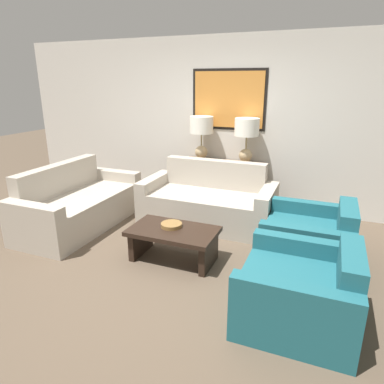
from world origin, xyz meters
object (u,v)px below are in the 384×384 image
object	(u,v)px
couch_by_side	(79,205)
armchair_near_back_wall	(310,240)
coffee_table	(173,238)
table_lamp_right	(247,133)
table_lamp_left	(202,131)
decorative_bowl	(171,225)
couch_by_back_wall	(208,203)
armchair_near_camera	(301,293)
console_table	(222,185)

from	to	relation	value
couch_by_side	armchair_near_back_wall	bearing A→B (deg)	2.38
coffee_table	table_lamp_right	bearing A→B (deg)	79.38
table_lamp_right	couch_by_side	world-z (taller)	table_lamp_right
table_lamp_left	table_lamp_right	bearing A→B (deg)	0.00
table_lamp_left	decorative_bowl	xyz separation A→B (m)	(0.32, -1.82, -0.83)
armchair_near_back_wall	table_lamp_right	bearing A→B (deg)	129.30
couch_by_back_wall	couch_by_side	size ratio (longest dim) A/B	1.00
table_lamp_left	couch_by_side	bearing A→B (deg)	-131.69
armchair_near_camera	console_table	bearing A→B (deg)	121.03
table_lamp_left	armchair_near_camera	distance (m)	3.17
armchair_near_back_wall	console_table	bearing A→B (deg)	137.44
table_lamp_right	decorative_bowl	distance (m)	2.04
couch_by_side	coffee_table	bearing A→B (deg)	-13.79
table_lamp_right	decorative_bowl	xyz separation A→B (m)	(-0.40, -1.82, -0.83)
coffee_table	table_lamp_left	bearing A→B (deg)	101.17
table_lamp_left	couch_by_side	world-z (taller)	table_lamp_left
decorative_bowl	armchair_near_camera	world-z (taller)	armchair_near_camera
couch_by_back_wall	decorative_bowl	xyz separation A→B (m)	(-0.04, -1.15, 0.11)
couch_by_side	table_lamp_left	bearing A→B (deg)	48.31
couch_by_side	couch_by_back_wall	bearing A→B (deg)	25.46
table_lamp_right	armchair_near_back_wall	world-z (taller)	table_lamp_right
couch_by_back_wall	armchair_near_camera	size ratio (longest dim) A/B	1.93
table_lamp_right	armchair_near_camera	world-z (taller)	table_lamp_right
console_table	coffee_table	distance (m)	1.88
table_lamp_left	decorative_bowl	world-z (taller)	table_lamp_left
console_table	table_lamp_right	world-z (taller)	table_lamp_right
table_lamp_right	console_table	bearing A→B (deg)	180.00
couch_by_back_wall	couch_by_side	xyz separation A→B (m)	(-1.67, -0.79, 0.00)
console_table	armchair_near_back_wall	world-z (taller)	console_table
table_lamp_left	armchair_near_camera	size ratio (longest dim) A/B	0.71
table_lamp_right	armchair_near_camera	bearing A→B (deg)	-65.67
table_lamp_right	armchair_near_back_wall	xyz separation A→B (m)	(1.09, -1.34, -0.97)
console_table	coffee_table	size ratio (longest dim) A/B	1.32
console_table	armchair_near_camera	size ratio (longest dim) A/B	1.34
couch_by_side	armchair_near_camera	distance (m)	3.26
table_lamp_right	decorative_bowl	size ratio (longest dim) A/B	2.83
table_lamp_right	armchair_near_back_wall	bearing A→B (deg)	-50.70
decorative_bowl	armchair_near_back_wall	world-z (taller)	armchair_near_back_wall
couch_by_back_wall	coffee_table	size ratio (longest dim) A/B	1.90
couch_by_side	armchair_near_back_wall	world-z (taller)	couch_by_side
couch_by_back_wall	armchair_near_back_wall	xyz separation A→B (m)	(1.45, -0.66, -0.03)
couch_by_back_wall	armchair_near_camera	xyz separation A→B (m)	(1.45, -1.75, -0.03)
console_table	couch_by_back_wall	xyz separation A→B (m)	(0.00, -0.67, -0.09)
table_lamp_right	armchair_near_camera	size ratio (longest dim) A/B	0.71
couch_by_back_wall	armchair_near_back_wall	distance (m)	1.60
table_lamp_right	coffee_table	distance (m)	2.13
armchair_near_back_wall	armchair_near_camera	xyz separation A→B (m)	(0.00, -1.08, 0.00)
coffee_table	decorative_bowl	xyz separation A→B (m)	(-0.05, 0.05, 0.13)
couch_by_back_wall	coffee_table	world-z (taller)	couch_by_back_wall
couch_by_back_wall	decorative_bowl	world-z (taller)	couch_by_back_wall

